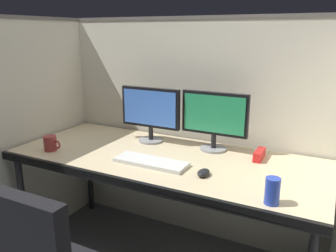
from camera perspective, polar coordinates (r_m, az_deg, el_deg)
name	(u,v)px	position (r m, az deg, el deg)	size (l,w,h in m)	color
cubicle_partition_rear	(193,130)	(2.45, 4.20, -0.74)	(2.21, 0.06, 1.57)	beige
cubicle_partition_left	(33,132)	(2.60, -21.55, -0.89)	(0.06, 1.41, 1.57)	beige
desk	(163,165)	(2.10, -0.78, -6.46)	(1.90, 0.80, 0.74)	beige
monitor_left	(150,111)	(2.31, -2.96, 2.54)	(0.43, 0.17, 0.37)	gray
monitor_right	(214,117)	(2.16, 7.75, 1.47)	(0.43, 0.17, 0.37)	gray
keyboard_main	(151,162)	(1.97, -2.84, -6.03)	(0.43, 0.15, 0.02)	silver
computer_mouse	(204,173)	(1.82, 5.95, -7.76)	(0.06, 0.10, 0.04)	black
coffee_mug	(51,143)	(2.30, -19.02, -2.75)	(0.13, 0.08, 0.09)	#993333
soda_can	(272,191)	(1.59, 17.02, -10.34)	(0.07, 0.07, 0.12)	#263FB2
red_stapler	(259,155)	(2.11, 14.99, -4.64)	(0.04, 0.15, 0.06)	red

